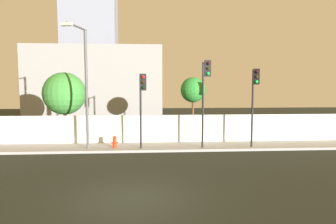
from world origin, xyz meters
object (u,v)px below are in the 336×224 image
at_px(roadside_tree_midleft, 193,90).
at_px(traffic_light_right, 142,95).
at_px(traffic_light_left, 254,91).
at_px(roadside_tree_leftmost, 64,94).
at_px(traffic_light_center, 205,86).
at_px(street_lamp_curbside, 84,78).
at_px(fire_hydrant, 115,141).

bearing_deg(roadside_tree_midleft, traffic_light_right, -129.32).
relative_size(traffic_light_left, roadside_tree_midleft, 1.05).
xyz_separation_m(traffic_light_left, roadside_tree_leftmost, (-12.11, 4.02, -0.24)).
height_order(traffic_light_center, roadside_tree_leftmost, traffic_light_center).
distance_m(traffic_light_left, roadside_tree_leftmost, 12.76).
xyz_separation_m(traffic_light_right, roadside_tree_leftmost, (-5.50, 4.35, -0.05)).
xyz_separation_m(traffic_light_left, street_lamp_curbside, (-9.97, 0.38, 0.76)).
bearing_deg(traffic_light_left, roadside_tree_leftmost, 161.63).
relative_size(traffic_light_right, street_lamp_curbside, 0.63).
distance_m(traffic_light_right, street_lamp_curbside, 3.56).
distance_m(traffic_light_left, traffic_light_center, 2.98).
bearing_deg(fire_hydrant, roadside_tree_leftmost, 139.20).
bearing_deg(roadside_tree_midleft, street_lamp_curbside, -152.20).
bearing_deg(fire_hydrant, traffic_light_center, -8.97).
bearing_deg(street_lamp_curbside, traffic_light_center, -4.00).
height_order(traffic_light_left, traffic_light_center, traffic_light_center).
xyz_separation_m(traffic_light_left, traffic_light_right, (-6.61, -0.32, -0.19)).
relative_size(traffic_light_right, roadside_tree_midleft, 0.98).
relative_size(traffic_light_center, roadside_tree_midleft, 1.15).
height_order(traffic_light_center, traffic_light_right, traffic_light_center).
distance_m(traffic_light_center, roadside_tree_midleft, 4.15).
height_order(traffic_light_right, street_lamp_curbside, street_lamp_curbside).
distance_m(traffic_light_center, street_lamp_curbside, 7.04).
relative_size(traffic_light_center, street_lamp_curbside, 0.74).
distance_m(fire_hydrant, roadside_tree_leftmost, 5.76).
height_order(fire_hydrant, roadside_tree_midleft, roadside_tree_midleft).
bearing_deg(street_lamp_curbside, traffic_light_left, -2.16).
relative_size(traffic_light_right, roadside_tree_leftmost, 0.91).
xyz_separation_m(roadside_tree_leftmost, roadside_tree_midleft, (9.06, 0.00, 0.23)).
distance_m(traffic_light_left, street_lamp_curbside, 10.00).
height_order(traffic_light_left, fire_hydrant, traffic_light_left).
distance_m(traffic_light_left, roadside_tree_midleft, 5.05).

